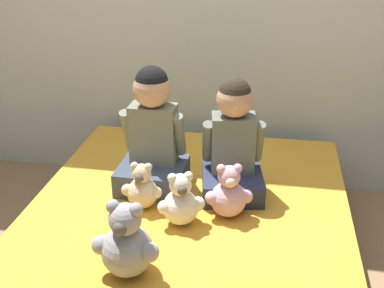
# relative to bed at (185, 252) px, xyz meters

# --- Properties ---
(ground_plane) EXTENTS (14.00, 14.00, 0.00)m
(ground_plane) POSITION_rel_bed_xyz_m (0.00, 0.00, -0.19)
(ground_plane) COLOR #93704C
(bed) EXTENTS (1.54, 1.95, 0.38)m
(bed) POSITION_rel_bed_xyz_m (0.00, 0.00, 0.00)
(bed) COLOR brown
(bed) RESTS_ON ground_plane
(child_on_left) EXTENTS (0.34, 0.31, 0.62)m
(child_on_left) POSITION_rel_bed_xyz_m (-0.21, 0.29, 0.47)
(child_on_left) COLOR #384251
(child_on_left) RESTS_ON bed
(child_on_right) EXTENTS (0.34, 0.35, 0.59)m
(child_on_right) POSITION_rel_bed_xyz_m (0.19, 0.29, 0.45)
(child_on_right) COLOR #282D47
(child_on_right) RESTS_ON bed
(teddy_bear_held_by_left_child) EXTENTS (0.20, 0.15, 0.23)m
(teddy_bear_held_by_left_child) POSITION_rel_bed_xyz_m (-0.21, 0.06, 0.29)
(teddy_bear_held_by_left_child) COLOR #D1B78E
(teddy_bear_held_by_left_child) RESTS_ON bed
(teddy_bear_held_by_right_child) EXTENTS (0.22, 0.17, 0.26)m
(teddy_bear_held_by_right_child) POSITION_rel_bed_xyz_m (0.19, 0.06, 0.30)
(teddy_bear_held_by_right_child) COLOR #DBA3B2
(teddy_bear_held_by_right_child) RESTS_ON bed
(teddy_bear_between_children) EXTENTS (0.20, 0.16, 0.26)m
(teddy_bear_between_children) POSITION_rel_bed_xyz_m (-0.01, -0.04, 0.30)
(teddy_bear_between_children) COLOR silver
(teddy_bear_between_children) RESTS_ON bed
(teddy_bear_at_foot_of_bed) EXTENTS (0.27, 0.20, 0.32)m
(teddy_bear_at_foot_of_bed) POSITION_rel_bed_xyz_m (-0.15, -0.40, 0.33)
(teddy_bear_at_foot_of_bed) COLOR #939399
(teddy_bear_at_foot_of_bed) RESTS_ON bed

